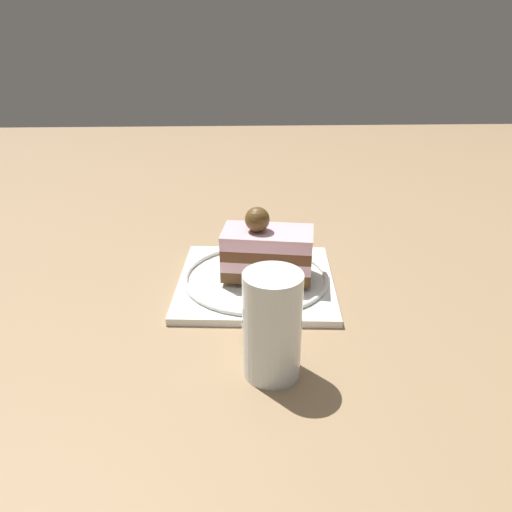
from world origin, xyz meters
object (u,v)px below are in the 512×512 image
Objects in this scene: cake_slice at (267,251)px; fork at (258,303)px; dessert_plate at (256,280)px; drink_glass_near at (272,329)px.

cake_slice reaches higher than fork.
drink_glass_near reaches higher than dessert_plate.
cake_slice is 0.19m from drink_glass_near.
cake_slice is 1.28× the size of fork.
fork is at bearing 168.81° from cake_slice.
dessert_plate is at bearing 91.48° from cake_slice.
drink_glass_near is (-0.19, -0.01, 0.05)m from dessert_plate.
dessert_plate is 2.23× the size of fork.
fork is 0.12m from drink_glass_near.
drink_glass_near reaches higher than cake_slice.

